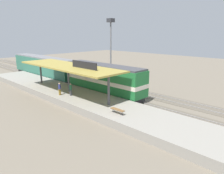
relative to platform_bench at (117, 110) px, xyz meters
name	(u,v)px	position (x,y,z in m)	size (l,w,h in m)	color
ground_plane	(103,89)	(8.00, 10.69, -1.34)	(120.00, 120.00, 0.00)	#706656
track_near	(94,92)	(6.00, 10.69, -1.31)	(3.20, 110.00, 0.16)	#5F5649
track_far	(114,87)	(10.60, 10.69, -1.31)	(3.20, 110.00, 0.16)	#5F5649
platform	(69,95)	(1.40, 10.69, -0.89)	(6.00, 44.00, 0.90)	gray
station_canopy	(68,67)	(1.40, 10.59, 3.19)	(5.20, 18.00, 4.70)	#47474C
platform_bench	(117,110)	(0.00, 0.00, 0.00)	(0.44, 1.70, 0.50)	#333338
locomotive	(103,79)	(6.00, 8.48, 1.07)	(2.93, 14.43, 4.44)	#28282D
passenger_carriage_single	(43,67)	(6.00, 26.48, 0.97)	(2.90, 20.00, 4.24)	#28282D
light_mast	(111,37)	(13.80, 14.52, 7.05)	(1.10, 1.10, 11.70)	slate
person_waiting	(71,89)	(0.50, 8.99, 0.51)	(0.34, 0.34, 1.71)	#4C4C51
person_walking	(60,88)	(-0.39, 10.28, 0.51)	(0.34, 0.34, 1.71)	olive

